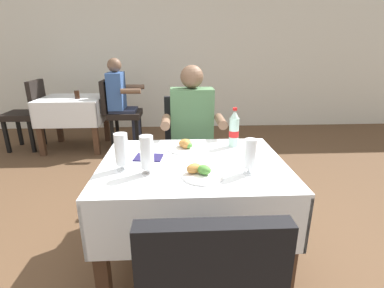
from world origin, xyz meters
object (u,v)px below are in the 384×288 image
main_dining_table (193,187)px  beer_glass_right (147,155)px  seated_diner_far (192,132)px  beer_glass_left (250,156)px  chair_far_diner_seat (188,145)px  background_chair_left (28,111)px  napkin_cutlery_set (149,157)px  background_chair_right (119,110)px  background_dining_table (74,111)px  background_patron (121,99)px  background_table_tumbler (77,95)px  plate_near_camera (201,173)px  cola_bottle_primary (234,130)px  beer_glass_middle (121,150)px  plate_far_diner (186,146)px

main_dining_table → beer_glass_right: 0.41m
seated_diner_far → beer_glass_left: size_ratio=6.32×
chair_far_diner_seat → background_chair_left: 2.70m
napkin_cutlery_set → background_chair_right: 2.44m
background_dining_table → background_patron: (0.68, -0.00, 0.17)m
background_chair_left → background_chair_right: (1.26, 0.00, 0.00)m
background_table_tumbler → plate_near_camera: bearing=-59.8°
background_dining_table → background_chair_left: 0.63m
beer_glass_right → background_dining_table: bearing=116.6°
cola_bottle_primary → napkin_cutlery_set: size_ratio=1.41×
main_dining_table → beer_glass_middle: 0.50m
cola_bottle_primary → napkin_cutlery_set: 0.62m
beer_glass_middle → background_dining_table: 2.78m
napkin_cutlery_set → background_chair_left: size_ratio=0.20×
background_dining_table → background_chair_right: size_ratio=0.87×
main_dining_table → chair_far_diner_seat: 0.83m
beer_glass_left → beer_glass_middle: bearing=172.9°
beer_glass_middle → cola_bottle_primary: (0.70, 0.37, 0.00)m
background_dining_table → background_table_tumbler: background_table_tumbler is taller
background_chair_right → chair_far_diner_seat: bearing=-59.8°
main_dining_table → chair_far_diner_seat: bearing=90.0°
seated_diner_far → plate_far_diner: seated_diner_far is taller
plate_far_diner → napkin_cutlery_set: 0.28m
beer_glass_left → background_table_tumbler: beer_glass_left is taller
seated_diner_far → beer_glass_left: bearing=-73.7°
beer_glass_left → background_patron: 2.86m
main_dining_table → beer_glass_left: beer_glass_left is taller
chair_far_diner_seat → plate_near_camera: size_ratio=4.38×
chair_far_diner_seat → beer_glass_right: 1.07m
background_dining_table → beer_glass_left: bearing=-54.6°
main_dining_table → napkin_cutlery_set: size_ratio=5.71×
plate_near_camera → background_dining_table: plate_near_camera is taller
plate_near_camera → napkin_cutlery_set: size_ratio=1.14×
seated_diner_far → background_patron: same height
chair_far_diner_seat → napkin_cutlery_set: 0.83m
beer_glass_left → beer_glass_middle: 0.71m
beer_glass_left → beer_glass_right: beer_glass_right is taller
background_dining_table → background_chair_left: (-0.63, -0.00, 0.02)m
beer_glass_middle → background_chair_right: bearing=101.6°
napkin_cutlery_set → background_table_tumbler: bearing=117.5°
plate_far_diner → cola_bottle_primary: cola_bottle_primary is taller
napkin_cutlery_set → background_patron: 2.42m
seated_diner_far → background_chair_right: 1.95m
plate_near_camera → beer_glass_left: bearing=5.3°
beer_glass_right → beer_glass_left: bearing=-2.6°
beer_glass_middle → background_chair_right: background_chair_right is taller
seated_diner_far → main_dining_table: bearing=-92.7°
main_dining_table → background_dining_table: (-1.55, 2.42, -0.03)m
background_chair_left → background_table_tumbler: size_ratio=8.82×
main_dining_table → beer_glass_middle: beer_glass_middle is taller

